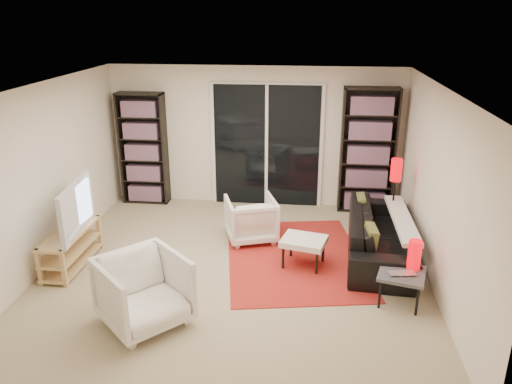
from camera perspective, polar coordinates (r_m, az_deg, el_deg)
floor at (r=6.74m, az=-2.42°, el=-8.81°), size 5.00×5.00×0.00m
wall_back at (r=8.63m, az=-0.07°, el=6.32°), size 5.00×0.02×2.40m
wall_front at (r=4.02m, az=-8.02°, el=-10.91°), size 5.00×0.02×2.40m
wall_left at (r=7.06m, az=-23.07°, el=1.52°), size 0.02×5.00×2.40m
wall_right at (r=6.38m, az=20.21°, el=0.02°), size 0.02×5.00×2.40m
ceiling at (r=5.96m, az=-2.76°, el=11.82°), size 5.00×5.00×0.02m
sliding_door at (r=8.61m, az=1.23°, el=5.25°), size 1.92×0.08×2.16m
bookshelf_left at (r=8.95m, az=-12.75°, el=4.83°), size 0.80×0.30×1.95m
bookshelf_right at (r=8.51m, az=12.66°, el=4.59°), size 0.90×0.30×2.10m
tv_stand at (r=7.16m, az=-20.34°, el=-5.95°), size 0.38×1.18×0.50m
tv at (r=6.93m, az=-20.76°, el=-1.68°), size 0.29×1.18×0.68m
rug at (r=7.04m, az=4.42°, el=-7.46°), size 2.22×2.75×0.01m
sofa at (r=7.18m, az=14.03°, el=-4.68°), size 1.02×2.25×0.64m
armchair_back at (r=7.43m, az=-0.57°, el=-3.10°), size 0.90×0.91×0.66m
armchair_front at (r=5.63m, az=-12.71°, el=-11.01°), size 1.21×1.21×0.79m
ottoman at (r=6.70m, az=5.49°, el=-5.74°), size 0.67×0.59×0.40m
side_table at (r=6.10m, az=16.32°, el=-9.14°), size 0.63×0.63×0.40m
laptop at (r=5.99m, az=16.48°, el=-9.14°), size 0.33×0.24×0.02m
table_lamp at (r=6.13m, az=17.66°, el=-6.85°), size 0.16×0.16×0.35m
floor_lamp at (r=7.58m, az=15.64°, el=1.43°), size 0.19×0.19×1.23m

